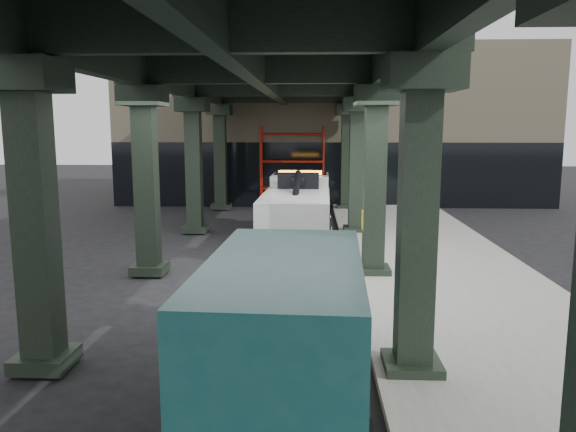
# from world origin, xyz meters

# --- Properties ---
(ground) EXTENTS (90.00, 90.00, 0.00)m
(ground) POSITION_xyz_m (0.00, 0.00, 0.00)
(ground) COLOR black
(ground) RESTS_ON ground
(sidewalk) EXTENTS (5.00, 40.00, 0.15)m
(sidewalk) POSITION_xyz_m (4.50, 2.00, 0.07)
(sidewalk) COLOR gray
(sidewalk) RESTS_ON ground
(lane_stripe) EXTENTS (0.12, 38.00, 0.01)m
(lane_stripe) POSITION_xyz_m (1.70, 2.00, 0.01)
(lane_stripe) COLOR silver
(lane_stripe) RESTS_ON ground
(viaduct) EXTENTS (7.40, 32.00, 6.40)m
(viaduct) POSITION_xyz_m (-0.40, 2.00, 5.46)
(viaduct) COLOR black
(viaduct) RESTS_ON ground
(building) EXTENTS (22.00, 10.00, 8.00)m
(building) POSITION_xyz_m (2.00, 20.00, 4.00)
(building) COLOR #C6B793
(building) RESTS_ON ground
(scaffolding) EXTENTS (3.08, 0.88, 4.00)m
(scaffolding) POSITION_xyz_m (0.00, 14.64, 2.11)
(scaffolding) COLOR #A91C0D
(scaffolding) RESTS_ON ground
(tow_truck) EXTENTS (2.42, 7.61, 2.48)m
(tow_truck) POSITION_xyz_m (0.49, 6.67, 1.21)
(tow_truck) COLOR black
(tow_truck) RESTS_ON ground
(towed_van) EXTENTS (2.43, 5.63, 2.25)m
(towed_van) POSITION_xyz_m (0.64, -5.07, 1.21)
(towed_van) COLOR #134646
(towed_van) RESTS_ON ground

